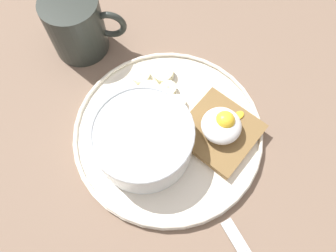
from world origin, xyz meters
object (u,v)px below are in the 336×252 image
object	(u,v)px
banana_slice_back	(163,73)
toast_slice	(219,131)
oatmeal_bowl	(143,140)
banana_slice_outer	(141,75)
banana_slice_left	(168,89)
poached_egg	(222,125)
banana_slice_front	(148,90)
banana_slice_right	(177,103)
coffee_mug	(77,25)
banana_slice_inner	(132,96)

from	to	relation	value
banana_slice_back	toast_slice	bearing A→B (deg)	-25.55
oatmeal_bowl	banana_slice_outer	size ratio (longest dim) A/B	3.80
banana_slice_left	banana_slice_back	xyz separation A→B (cm)	(-1.91, 2.29, 0.08)
oatmeal_bowl	banana_slice_outer	distance (cm)	12.49
poached_egg	banana_slice_front	distance (cm)	13.15
banana_slice_right	banana_slice_outer	world-z (taller)	banana_slice_right
oatmeal_bowl	coffee_mug	world-z (taller)	coffee_mug
poached_egg	banana_slice_outer	size ratio (longest dim) A/B	1.97
banana_slice_front	banana_slice_back	xyz separation A→B (cm)	(0.90, 3.70, 0.13)
oatmeal_bowl	poached_egg	bearing A→B (deg)	37.17
banana_slice_front	coffee_mug	distance (cm)	15.44
oatmeal_bowl	banana_slice_back	distance (cm)	12.96
banana_slice_front	banana_slice_back	size ratio (longest dim) A/B	0.86
oatmeal_bowl	banana_slice_outer	bearing A→B (deg)	119.73
banana_slice_front	banana_slice_left	size ratio (longest dim) A/B	1.14
banana_slice_outer	coffee_mug	xyz separation A→B (cm)	(-12.23, 2.04, 3.61)
banana_slice_back	banana_slice_front	bearing A→B (deg)	-103.70
banana_slice_left	banana_slice_right	distance (cm)	2.84
oatmeal_bowl	banana_slice_left	size ratio (longest dim) A/B	3.94
poached_egg	banana_slice_right	distance (cm)	8.23
banana_slice_front	banana_slice_inner	xyz separation A→B (cm)	(-1.68, -2.15, 0.02)
banana_slice_right	banana_slice_inner	distance (cm)	7.01
oatmeal_bowl	banana_slice_right	size ratio (longest dim) A/B	3.55
toast_slice	coffee_mug	bearing A→B (deg)	167.78
oatmeal_bowl	poached_egg	distance (cm)	11.33
banana_slice_left	banana_slice_inner	size ratio (longest dim) A/B	1.22
toast_slice	banana_slice_inner	distance (cm)	14.42
oatmeal_bowl	banana_slice_left	bearing A→B (deg)	95.45
banana_slice_left	oatmeal_bowl	bearing A→B (deg)	-84.55
poached_egg	banana_slice_outer	distance (cm)	15.74
banana_slice_inner	banana_slice_outer	distance (cm)	4.09
banana_slice_right	banana_slice_back	bearing A→B (deg)	136.29
banana_slice_outer	banana_slice_back	bearing A→B (deg)	29.53
banana_slice_front	banana_slice_right	xyz separation A→B (cm)	(5.08, -0.30, -0.03)
banana_slice_inner	banana_slice_front	bearing A→B (deg)	52.08
banana_slice_back	banana_slice_right	size ratio (longest dim) A/B	1.19
banana_slice_front	poached_egg	bearing A→B (deg)	-8.29
toast_slice	oatmeal_bowl	bearing A→B (deg)	-143.08
toast_slice	banana_slice_left	size ratio (longest dim) A/B	3.53
banana_slice_front	banana_slice_inner	world-z (taller)	same
banana_slice_front	banana_slice_right	size ratio (longest dim) A/B	1.02
toast_slice	banana_slice_left	xyz separation A→B (cm)	(-9.94, 3.37, -0.08)
oatmeal_bowl	banana_slice_inner	world-z (taller)	oatmeal_bowl
toast_slice	poached_egg	size ratio (longest dim) A/B	1.73
banana_slice_right	banana_slice_inner	bearing A→B (deg)	-164.68
banana_slice_right	banana_slice_inner	size ratio (longest dim) A/B	1.36
oatmeal_bowl	toast_slice	size ratio (longest dim) A/B	1.11
banana_slice_back	banana_slice_inner	size ratio (longest dim) A/B	1.61
banana_slice_back	banana_slice_outer	size ratio (longest dim) A/B	1.27
banana_slice_inner	oatmeal_bowl	bearing A→B (deg)	-50.29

